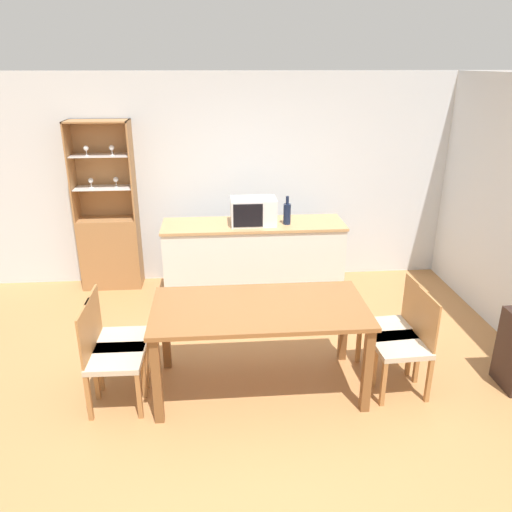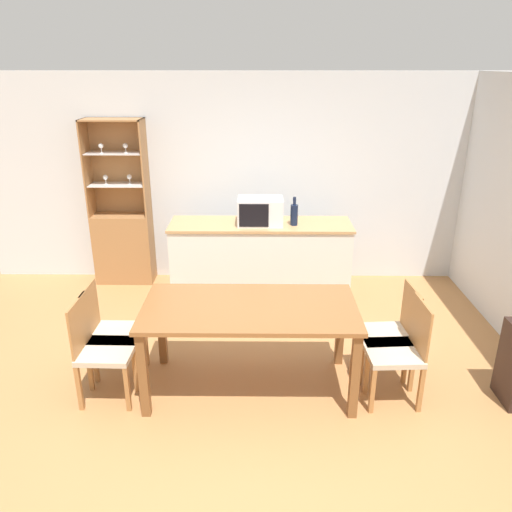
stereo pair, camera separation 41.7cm
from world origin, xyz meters
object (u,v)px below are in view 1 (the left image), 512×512
(dining_table, at_px, (260,317))
(dining_chair_side_left_near, at_px, (110,357))
(microwave, at_px, (253,211))
(dining_chair_side_right_far, at_px, (394,328))
(wine_bottle, at_px, (287,213))
(dining_chair_side_right_near, at_px, (405,343))
(dining_chair_side_left_far, at_px, (116,340))
(display_cabinet, at_px, (110,240))

(dining_table, relative_size, dining_chair_side_left_near, 2.00)
(dining_chair_side_left_near, distance_m, microwave, 2.34)
(dining_chair_side_right_far, distance_m, wine_bottle, 1.83)
(microwave, bearing_deg, dining_chair_side_right_near, -58.58)
(dining_chair_side_left_near, relative_size, dining_chair_side_left_far, 1.00)
(dining_chair_side_left_near, relative_size, dining_chair_side_right_far, 1.00)
(display_cabinet, distance_m, dining_table, 2.81)
(display_cabinet, distance_m, dining_chair_side_left_far, 2.19)
(dining_chair_side_right_near, bearing_deg, dining_table, 81.14)
(dining_table, distance_m, wine_bottle, 1.79)
(display_cabinet, bearing_deg, wine_bottle, -15.63)
(dining_table, xyz_separation_m, wine_bottle, (0.46, 1.69, 0.38))
(dining_chair_side_right_near, distance_m, microwave, 2.26)
(dining_chair_side_right_near, height_order, wine_bottle, wine_bottle)
(dining_table, height_order, dining_chair_side_left_near, dining_chair_side_left_near)
(dining_chair_side_left_near, bearing_deg, display_cabinet, -168.72)
(dining_chair_side_left_far, height_order, wine_bottle, wine_bottle)
(dining_chair_side_left_near, distance_m, wine_bottle, 2.54)
(display_cabinet, xyz_separation_m, dining_chair_side_left_near, (0.43, -2.41, -0.16))
(dining_chair_side_right_far, bearing_deg, microwave, 31.17)
(dining_chair_side_left_far, bearing_deg, dining_chair_side_right_near, 84.43)
(dining_chair_side_right_far, xyz_separation_m, wine_bottle, (-0.75, 1.55, 0.62))
(dining_chair_side_left_near, bearing_deg, wine_bottle, 138.57)
(dining_chair_side_left_near, xyz_separation_m, dining_chair_side_right_far, (2.42, 0.27, 0.00))
(dining_chair_side_left_far, xyz_separation_m, dining_chair_side_right_near, (2.42, -0.26, 0.00))
(dining_table, bearing_deg, dining_chair_side_left_near, -173.82)
(display_cabinet, xyz_separation_m, microwave, (1.72, -0.56, 0.48))
(display_cabinet, height_order, dining_chair_side_left_far, display_cabinet)
(dining_table, relative_size, dining_chair_side_right_near, 2.00)
(dining_chair_side_left_far, bearing_deg, wine_bottle, 133.60)
(dining_chair_side_right_far, height_order, microwave, microwave)
(display_cabinet, relative_size, dining_chair_side_left_near, 2.31)
(dining_chair_side_right_far, height_order, wine_bottle, wine_bottle)
(dining_table, height_order, wine_bottle, wine_bottle)
(display_cabinet, relative_size, microwave, 4.05)
(display_cabinet, relative_size, dining_chair_side_right_far, 2.31)
(dining_chair_side_left_far, bearing_deg, dining_chair_side_left_near, 0.60)
(display_cabinet, height_order, dining_chair_side_left_near, display_cabinet)
(dining_table, bearing_deg, dining_chair_side_left_far, 173.76)
(display_cabinet, relative_size, dining_chair_side_left_far, 2.31)
(microwave, bearing_deg, dining_chair_side_left_far, -129.17)
(dining_chair_side_right_far, relative_size, wine_bottle, 2.74)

